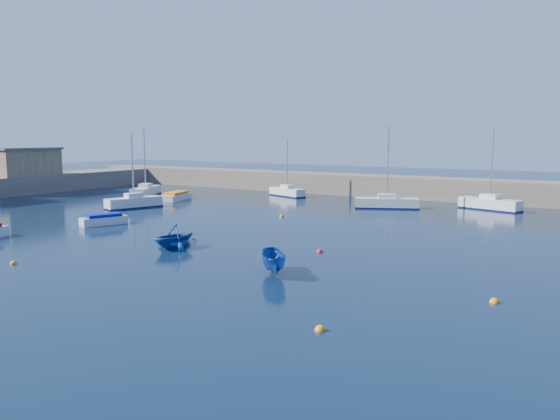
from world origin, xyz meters
The scene contains 18 objects.
ground centered at (0.00, 0.00, 0.00)m, with size 220.00×220.00×0.00m, color #0B1D32.
back_wall centered at (0.00, 46.00, 1.30)m, with size 96.00×4.50×2.60m, color #6D6153.
brick_shed_a centered at (-42.00, 24.00, 4.10)m, with size 6.00×8.00×3.40m, color #8C7651.
sailboat_3 centered at (-18.13, 21.11, 0.63)m, with size 3.34×6.15×7.94m.
sailboat_4 centered at (-26.05, 30.61, 0.61)m, with size 4.43×6.68×8.60m.
sailboat_5 centered at (-10.21, 39.52, 0.58)m, with size 5.68×3.34×7.34m.
sailboat_6 centered at (4.79, 35.08, 0.60)m, with size 6.80×4.40×8.69m.
sailboat_7 centered at (14.30, 39.54, 0.65)m, with size 6.49×3.50×8.35m.
motorboat_1 centered at (-12.04, 11.91, 0.44)m, with size 2.57×4.06×0.94m.
motorboat_2 centered at (-19.37, 28.95, 0.47)m, with size 2.85×5.08×0.99m.
dinghy_center centered at (-0.86, 8.80, 0.32)m, with size 2.18×3.05×0.63m, color navy.
dinghy_left centered at (0.08, 7.53, 0.84)m, with size 2.75×3.19×1.68m, color navy.
dinghy_right centered at (9.58, 5.27, 0.65)m, with size 1.28×3.39×1.31m, color navy.
buoy_0 centered at (-4.94, -0.90, 0.00)m, with size 0.39×0.39×0.39m, color orange.
buoy_1 centered at (9.05, 11.72, 0.00)m, with size 0.43×0.43×0.43m, color red.
buoy_2 centered at (20.97, 6.17, 0.00)m, with size 0.45×0.45×0.45m, color orange.
buoy_3 centered at (-1.44, 23.99, 0.00)m, with size 0.48×0.48×0.48m, color orange.
buoy_5 centered at (15.87, -1.26, 0.00)m, with size 0.45×0.45×0.45m, color orange.
Camera 1 is at (25.35, -19.54, 7.55)m, focal length 35.00 mm.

